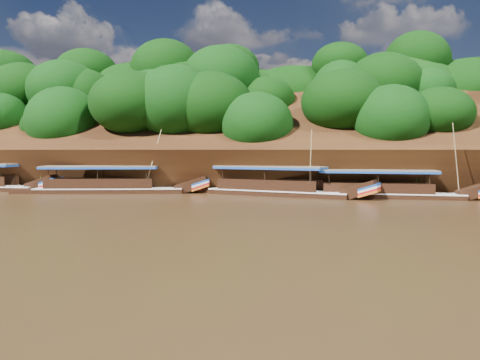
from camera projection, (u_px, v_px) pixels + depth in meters
The scene contains 6 objects.
ground at pixel (244, 207), 30.31m from camera, with size 160.00×160.00×0.00m, color black.
riverbank at pixel (278, 166), 52.52m from camera, with size 120.00×30.06×19.40m.
boat_0 at pixel (396, 192), 36.02m from camera, with size 13.41×2.53×6.09m.
boat_1 at pixel (286, 189), 37.79m from camera, with size 13.93×5.55×5.72m.
boat_2 at pixel (119, 187), 40.44m from camera, with size 14.99×4.95×5.92m.
reeds at pixel (225, 183), 40.20m from camera, with size 50.44×2.33×1.81m.
Camera 1 is at (5.07, -29.71, 3.74)m, focal length 35.00 mm.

